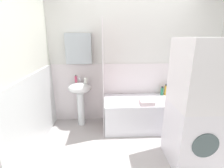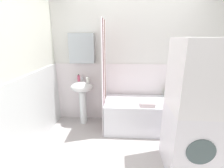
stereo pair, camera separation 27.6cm
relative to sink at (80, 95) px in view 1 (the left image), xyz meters
name	(u,v)px [view 1 (the left image)]	position (x,y,z in m)	size (l,w,h in m)	color
ground_plane	(139,160)	(0.97, -1.03, -0.66)	(4.80, 5.60, 0.04)	#B5AEAF
wall_back_tiled	(126,66)	(0.91, 0.23, 0.50)	(3.60, 0.18, 2.40)	silver
wall_left_tiled	(29,81)	(-0.60, -0.69, 0.48)	(0.07, 1.81, 2.40)	white
sink	(80,95)	(0.00, 0.00, 0.00)	(0.44, 0.34, 0.87)	white
faucet	(80,79)	(0.00, 0.08, 0.29)	(0.03, 0.12, 0.12)	silver
soap_dispenser	(76,79)	(-0.07, 0.06, 0.30)	(0.05, 0.05, 0.14)	#C54766
toothbrush_cup	(86,81)	(0.12, 0.01, 0.28)	(0.07, 0.07, 0.09)	silver
bathtub	(143,113)	(1.21, -0.15, -0.35)	(1.48, 0.68, 0.57)	white
shower_curtain	(103,78)	(0.45, -0.15, 0.36)	(0.01, 0.68, 2.00)	white
lotion_bottle	(172,90)	(1.85, 0.10, 0.03)	(0.06, 0.06, 0.21)	#354F9C
shampoo_bottle	(166,90)	(1.72, 0.09, 0.04)	(0.06, 0.06, 0.22)	gold
conditioner_bottle	(162,91)	(1.64, 0.09, 0.01)	(0.06, 0.06, 0.18)	#287856
towel_folded	(147,102)	(1.22, -0.37, -0.03)	(0.24, 0.19, 0.07)	silver
washer_dryer_stack	(196,106)	(1.67, -1.08, 0.22)	(0.60, 0.61, 1.72)	white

